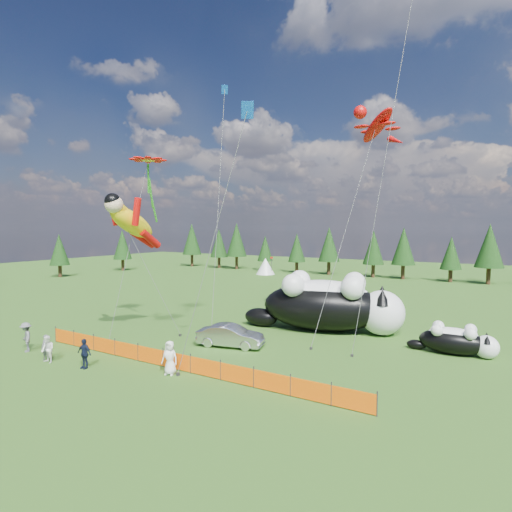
{
  "coord_description": "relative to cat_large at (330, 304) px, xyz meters",
  "views": [
    {
      "loc": [
        14.76,
        -19.58,
        7.9
      ],
      "look_at": [
        1.06,
        4.0,
        6.0
      ],
      "focal_mm": 28.0,
      "sensor_mm": 36.0,
      "label": 1
    }
  ],
  "objects": [
    {
      "name": "ground",
      "position": [
        -4.48,
        -9.39,
        -2.13
      ],
      "size": [
        160.0,
        160.0,
        0.0
      ],
      "primitive_type": "plane",
      "color": "#12380A",
      "rests_on": "ground"
    },
    {
      "name": "safety_fence",
      "position": [
        -4.48,
        -12.39,
        -1.63
      ],
      "size": [
        22.06,
        0.06,
        1.1
      ],
      "color": "#262626",
      "rests_on": "ground"
    },
    {
      "name": "tree_line",
      "position": [
        -4.48,
        35.61,
        1.87
      ],
      "size": [
        90.0,
        4.0,
        8.0
      ],
      "primitive_type": null,
      "color": "black",
      "rests_on": "ground"
    },
    {
      "name": "festival_tents",
      "position": [
        6.52,
        30.61,
        -0.73
      ],
      "size": [
        50.0,
        3.2,
        2.8
      ],
      "primitive_type": null,
      "color": "white",
      "rests_on": "ground"
    },
    {
      "name": "cat_large",
      "position": [
        0.0,
        0.0,
        0.0
      ],
      "size": [
        12.29,
        6.38,
        4.49
      ],
      "rotation": [
        0.0,
        0.0,
        0.23
      ],
      "color": "black",
      "rests_on": "ground"
    },
    {
      "name": "cat_small",
      "position": [
        8.83,
        -1.49,
        -1.22
      ],
      "size": [
        5.29,
        1.97,
        1.91
      ],
      "rotation": [
        0.0,
        0.0,
        0.03
      ],
      "color": "black",
      "rests_on": "ground"
    },
    {
      "name": "car",
      "position": [
        -4.35,
        -7.2,
        -1.4
      ],
      "size": [
        4.69,
        2.55,
        1.47
      ],
      "primitive_type": "imported",
      "rotation": [
        0.0,
        0.0,
        1.81
      ],
      "color": "silver",
      "rests_on": "ground"
    },
    {
      "name": "spectator_a",
      "position": [
        -12.39,
        -15.06,
        -1.36
      ],
      "size": [
        0.63,
        0.49,
        1.54
      ],
      "primitive_type": "imported",
      "rotation": [
        0.0,
        0.0,
        0.24
      ],
      "color": "slate",
      "rests_on": "ground"
    },
    {
      "name": "spectator_b",
      "position": [
        -11.81,
        -15.29,
        -1.33
      ],
      "size": [
        0.8,
        0.49,
        1.6
      ],
      "primitive_type": "imported",
      "rotation": [
        0.0,
        0.0,
        -0.04
      ],
      "color": "white",
      "rests_on": "ground"
    },
    {
      "name": "spectator_c",
      "position": [
        -9.17,
        -14.8,
        -1.29
      ],
      "size": [
        1.02,
        0.57,
        1.69
      ],
      "primitive_type": "imported",
      "rotation": [
        0.0,
        0.0,
        0.07
      ],
      "color": "#121A32",
      "rests_on": "ground"
    },
    {
      "name": "spectator_d",
      "position": [
        -15.02,
        -14.71,
        -1.18
      ],
      "size": [
        1.38,
        1.05,
        1.9
      ],
      "primitive_type": "imported",
      "rotation": [
        0.0,
        0.0,
        -0.39
      ],
      "color": "slate",
      "rests_on": "ground"
    },
    {
      "name": "spectator_e",
      "position": [
        -4.34,
        -13.1,
        -1.21
      ],
      "size": [
        1.02,
        0.8,
        1.84
      ],
      "primitive_type": "imported",
      "rotation": [
        0.0,
        0.0,
        0.26
      ],
      "color": "white",
      "rests_on": "ground"
    },
    {
      "name": "superhero_kite",
      "position": [
        -11.34,
        -9.11,
        6.15
      ],
      "size": [
        4.78,
        5.04,
        10.72
      ],
      "color": "yellow",
      "rests_on": "ground"
    },
    {
      "name": "gecko_kite",
      "position": [
        2.55,
        3.06,
        13.68
      ],
      "size": [
        6.63,
        11.81,
        18.03
      ],
      "color": "red",
      "rests_on": "ground"
    },
    {
      "name": "flower_kite",
      "position": [
        -11.43,
        -7.38,
        10.6
      ],
      "size": [
        2.95,
        5.36,
        13.31
      ],
      "color": "red",
      "rests_on": "ground"
    },
    {
      "name": "diamond_kite_a",
      "position": [
        -7.55,
        -3.23,
        15.02
      ],
      "size": [
        2.46,
        5.1,
        19.45
      ],
      "color": "blue",
      "rests_on": "ground"
    },
    {
      "name": "diamond_kite_c",
      "position": [
        -0.46,
        -11.6,
        11.2
      ],
      "size": [
        4.12,
        1.94,
        14.75
      ],
      "color": "blue",
      "rests_on": "ground"
    }
  ]
}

